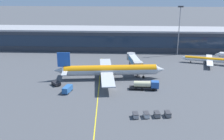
{
  "coord_description": "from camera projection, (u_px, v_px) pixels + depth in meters",
  "views": [
    {
      "loc": [
        4.41,
        -93.81,
        37.97
      ],
      "look_at": [
        -0.79,
        9.06,
        4.5
      ],
      "focal_mm": 43.87,
      "sensor_mm": 36.0,
      "label": 1
    }
  ],
  "objects": [
    {
      "name": "ground_plane",
      "position": [
        113.0,
        89.0,
        101.05
      ],
      "size": [
        700.0,
        700.0,
        0.0
      ],
      "primitive_type": "plane",
      "color": "#47494F"
    },
    {
      "name": "apron_lead_in_line",
      "position": [
        99.0,
        87.0,
        103.21
      ],
      "size": [
        5.06,
        79.88,
        0.01
      ],
      "primitive_type": "cube",
      "rotation": [
        0.0,
        0.0,
        0.06
      ],
      "color": "yellow",
      "rests_on": "ground_plane"
    },
    {
      "name": "terminal_building",
      "position": [
        117.0,
        39.0,
        159.58
      ],
      "size": [
        221.19,
        18.46,
        12.19
      ],
      "color": "#2D333D",
      "rests_on": "ground_plane"
    },
    {
      "name": "main_airliner",
      "position": [
        110.0,
        70.0,
        110.43
      ],
      "size": [
        45.19,
        36.03,
        11.42
      ],
      "color": "#B2B7BC",
      "rests_on": "ground_plane"
    },
    {
      "name": "jet_bridge",
      "position": [
        134.0,
        61.0,
        120.1
      ],
      "size": [
        6.72,
        18.1,
        6.51
      ],
      "color": "#B2B7BC",
      "rests_on": "ground_plane"
    },
    {
      "name": "fuel_tanker",
      "position": [
        146.0,
        85.0,
        100.22
      ],
      "size": [
        10.86,
        2.9,
        3.25
      ],
      "color": "#232326",
      "rests_on": "ground_plane"
    },
    {
      "name": "crew_van",
      "position": [
        67.0,
        89.0,
        97.62
      ],
      "size": [
        3.09,
        5.33,
        2.3
      ],
      "color": "#285B9E",
      "rests_on": "ground_plane"
    },
    {
      "name": "pushback_tug",
      "position": [
        56.0,
        83.0,
        104.53
      ],
      "size": [
        4.2,
        4.39,
        1.4
      ],
      "color": "black",
      "rests_on": "ground_plane"
    },
    {
      "name": "baggage_cart_0",
      "position": [
        136.0,
        115.0,
        79.74
      ],
      "size": [
        1.92,
        2.83,
        1.48
      ],
      "color": "gray",
      "rests_on": "ground_plane"
    },
    {
      "name": "baggage_cart_1",
      "position": [
        146.0,
        115.0,
        79.98
      ],
      "size": [
        1.92,
        2.83,
        1.48
      ],
      "color": "#B2B7BC",
      "rests_on": "ground_plane"
    },
    {
      "name": "baggage_cart_2",
      "position": [
        157.0,
        114.0,
        80.22
      ],
      "size": [
        1.92,
        2.83,
        1.48
      ],
      "color": "#595B60",
      "rests_on": "ground_plane"
    },
    {
      "name": "baggage_cart_3",
      "position": [
        168.0,
        114.0,
        80.47
      ],
      "size": [
        1.92,
        2.83,
        1.48
      ],
      "color": "#595B60",
      "rests_on": "ground_plane"
    },
    {
      "name": "commuter_jet_near",
      "position": [
        208.0,
        59.0,
        131.34
      ],
      "size": [
        25.1,
        20.27,
        6.3
      ],
      "color": "white",
      "rests_on": "ground_plane"
    },
    {
      "name": "apron_light_mast_0",
      "position": [
        179.0,
        27.0,
        143.88
      ],
      "size": [
        2.8,
        0.5,
        25.98
      ],
      "color": "gray",
      "rests_on": "ground_plane"
    }
  ]
}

